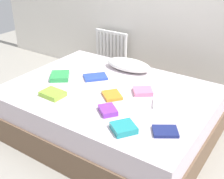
{
  "coord_description": "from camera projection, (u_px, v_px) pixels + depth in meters",
  "views": [
    {
      "loc": [
        1.44,
        -2.09,
        1.8
      ],
      "look_at": [
        0.0,
        0.05,
        0.48
      ],
      "focal_mm": 46.61,
      "sensor_mm": 36.0,
      "label": 1
    }
  ],
  "objects": [
    {
      "name": "textbook_orange",
      "position": [
        112.0,
        95.0,
        2.71
      ],
      "size": [
        0.25,
        0.24,
        0.03
      ],
      "primitive_type": "cube",
      "rotation": [
        0.0,
        0.0,
        -0.68
      ],
      "color": "orange",
      "rests_on": "bed"
    },
    {
      "name": "textbook_navy",
      "position": [
        165.0,
        131.0,
        2.2
      ],
      "size": [
        0.24,
        0.23,
        0.03
      ],
      "primitive_type": "cube",
      "rotation": [
        0.0,
        0.0,
        0.58
      ],
      "color": "navy",
      "rests_on": "bed"
    },
    {
      "name": "pillow",
      "position": [
        129.0,
        65.0,
        3.26
      ],
      "size": [
        0.53,
        0.27,
        0.12
      ],
      "primitive_type": "ellipsoid",
      "color": "white",
      "rests_on": "bed"
    },
    {
      "name": "textbook_lime",
      "position": [
        53.0,
        94.0,
        2.72
      ],
      "size": [
        0.22,
        0.17,
        0.05
      ],
      "primitive_type": "cube",
      "rotation": [
        0.0,
        0.0,
        -0.03
      ],
      "color": "#8CC638",
      "rests_on": "bed"
    },
    {
      "name": "textbook_green",
      "position": [
        60.0,
        76.0,
        3.07
      ],
      "size": [
        0.28,
        0.29,
        0.05
      ],
      "primitive_type": "cube",
      "rotation": [
        0.0,
        0.0,
        -0.91
      ],
      "color": "green",
      "rests_on": "bed"
    },
    {
      "name": "textbook_blue",
      "position": [
        95.0,
        77.0,
        3.08
      ],
      "size": [
        0.29,
        0.29,
        0.02
      ],
      "primitive_type": "cube",
      "rotation": [
        0.0,
        0.0,
        0.84
      ],
      "color": "#2847B7",
      "rests_on": "bed"
    },
    {
      "name": "textbook_teal",
      "position": [
        124.0,
        128.0,
        2.22
      ],
      "size": [
        0.24,
        0.24,
        0.05
      ],
      "primitive_type": "cube",
      "rotation": [
        0.0,
        0.0,
        0.96
      ],
      "color": "teal",
      "rests_on": "bed"
    },
    {
      "name": "textbook_white",
      "position": [
        166.0,
        104.0,
        2.57
      ],
      "size": [
        0.28,
        0.25,
        0.03
      ],
      "primitive_type": "cube",
      "rotation": [
        0.0,
        0.0,
        0.42
      ],
      "color": "white",
      "rests_on": "bed"
    },
    {
      "name": "textbook_pink",
      "position": [
        143.0,
        91.0,
        2.77
      ],
      "size": [
        0.24,
        0.23,
        0.04
      ],
      "primitive_type": "cube",
      "rotation": [
        0.0,
        0.0,
        0.65
      ],
      "color": "pink",
      "rests_on": "bed"
    },
    {
      "name": "ground_plane",
      "position": [
        109.0,
        132.0,
        3.07
      ],
      "size": [
        8.0,
        8.0,
        0.0
      ],
      "primitive_type": "plane",
      "color": "#9E998E"
    },
    {
      "name": "bed",
      "position": [
        109.0,
        112.0,
        2.96
      ],
      "size": [
        2.0,
        1.5,
        0.5
      ],
      "color": "brown",
      "rests_on": "ground"
    },
    {
      "name": "radiator",
      "position": [
        111.0,
        51.0,
        4.18
      ],
      "size": [
        0.52,
        0.04,
        0.6
      ],
      "color": "white",
      "rests_on": "ground"
    },
    {
      "name": "textbook_purple",
      "position": [
        108.0,
        110.0,
        2.46
      ],
      "size": [
        0.22,
        0.21,
        0.04
      ],
      "primitive_type": "cube",
      "rotation": [
        0.0,
        0.0,
        -0.66
      ],
      "color": "purple",
      "rests_on": "bed"
    }
  ]
}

